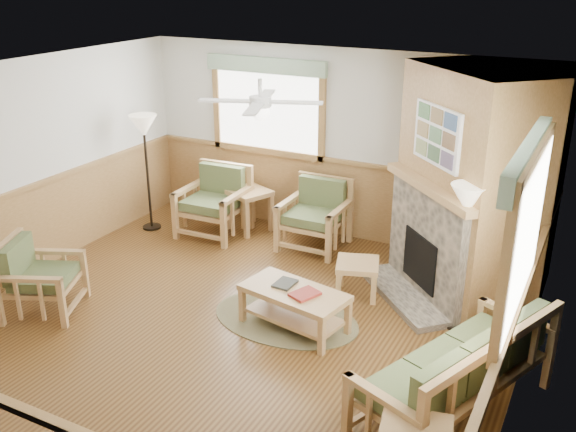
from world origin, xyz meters
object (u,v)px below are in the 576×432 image
at_px(sofa, 456,368).
at_px(floor_lamp_left, 147,173).
at_px(armchair_back_right, 314,215).
at_px(end_table_chairs, 250,210).
at_px(armchair_left, 42,277).
at_px(footstool, 357,278).
at_px(coffee_table, 294,309).
at_px(floor_lamp_right, 462,258).
at_px(armchair_back_left, 213,202).

xyz_separation_m(sofa, floor_lamp_left, (-5.10, 2.18, 0.42)).
height_order(armchair_back_right, end_table_chairs, armchair_back_right).
distance_m(armchair_back_right, armchair_left, 3.63).
relative_size(end_table_chairs, footstool, 1.26).
height_order(sofa, end_table_chairs, sofa).
xyz_separation_m(armchair_left, end_table_chairs, (0.86, 3.17, -0.12)).
bearing_deg(footstool, coffee_table, -107.73).
bearing_deg(sofa, armchair_left, -63.61).
bearing_deg(end_table_chairs, sofa, -36.84).
distance_m(floor_lamp_left, floor_lamp_right, 4.83).
distance_m(end_table_chairs, footstool, 2.47).
xyz_separation_m(end_table_chairs, floor_lamp_left, (-1.36, -0.63, 0.56)).
xyz_separation_m(end_table_chairs, floor_lamp_right, (3.42, -1.34, 0.51)).
distance_m(armchair_left, floor_lamp_left, 2.63).
relative_size(sofa, coffee_table, 1.72).
relative_size(sofa, floor_lamp_left, 1.14).
distance_m(sofa, end_table_chairs, 4.68).
bearing_deg(floor_lamp_left, armchair_back_left, 15.17).
distance_m(footstool, floor_lamp_right, 1.39).
bearing_deg(coffee_table, floor_lamp_left, 164.48).
height_order(end_table_chairs, floor_lamp_right, floor_lamp_right).
height_order(armchair_back_left, coffee_table, armchair_back_left).
xyz_separation_m(footstool, floor_lamp_left, (-3.54, 0.54, 0.66)).
height_order(sofa, armchair_left, sofa).
bearing_deg(floor_lamp_left, armchair_left, -79.01).
relative_size(armchair_back_right, coffee_table, 0.82).
distance_m(armchair_back_right, floor_lamp_left, 2.56).
xyz_separation_m(armchair_back_left, floor_lamp_right, (3.81, -0.97, 0.33)).
distance_m(sofa, armchair_back_left, 4.80).
height_order(footstool, floor_lamp_right, floor_lamp_right).
xyz_separation_m(sofa, armchair_back_right, (-2.62, 2.68, 0.02)).
xyz_separation_m(coffee_table, footstool, (0.33, 1.03, -0.02)).
relative_size(floor_lamp_left, floor_lamp_right, 1.06).
relative_size(footstool, floor_lamp_right, 0.30).
height_order(armchair_back_left, floor_lamp_right, floor_lamp_right).
relative_size(armchair_back_left, end_table_chairs, 1.58).
relative_size(sofa, end_table_chairs, 3.17).
xyz_separation_m(sofa, coffee_table, (-1.89, 0.61, -0.23)).
bearing_deg(end_table_chairs, floor_lamp_left, -155.27).
relative_size(sofa, armchair_back_right, 2.09).
bearing_deg(end_table_chairs, armchair_back_left, -137.34).
distance_m(armchair_back_left, footstool, 2.71).
bearing_deg(footstool, sofa, -46.43).
bearing_deg(sofa, armchair_back_right, -113.76).
xyz_separation_m(armchair_left, footstool, (3.05, 2.00, -0.22)).
bearing_deg(footstool, floor_lamp_right, -7.95).
bearing_deg(armchair_back_right, floor_lamp_left, -169.34).
relative_size(armchair_back_right, armchair_left, 1.09).
relative_size(armchair_back_left, floor_lamp_left, 0.57).
height_order(sofa, armchair_back_right, armchair_back_right).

